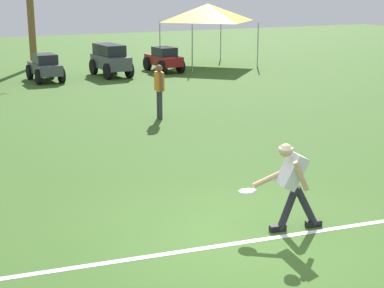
{
  "coord_description": "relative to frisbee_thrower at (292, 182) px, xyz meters",
  "views": [
    {
      "loc": [
        -4.51,
        -6.93,
        3.67
      ],
      "look_at": [
        0.27,
        2.28,
        0.9
      ],
      "focal_mm": 55.0,
      "sensor_mm": 36.0,
      "label": 1
    }
  ],
  "objects": [
    {
      "name": "ground_plane",
      "position": [
        -0.79,
        0.05,
        -0.79
      ],
      "size": [
        80.0,
        80.0,
        0.0
      ],
      "primitive_type": "plane",
      "color": "#3B6224"
    },
    {
      "name": "field_line_paint",
      "position": [
        -0.79,
        -0.09,
        -0.79
      ],
      "size": [
        24.55,
        3.65,
        0.01
      ],
      "primitive_type": "cube",
      "rotation": [
        0.0,
        0.0,
        -0.14
      ],
      "color": "white",
      "rests_on": "ground_plane"
    },
    {
      "name": "frisbee_thrower",
      "position": [
        0.0,
        0.0,
        0.0
      ],
      "size": [
        1.08,
        0.59,
        1.4
      ],
      "color": "#23232D",
      "rests_on": "ground_plane"
    },
    {
      "name": "frisbee_in_flight",
      "position": [
        -0.6,
        0.31,
        -0.16
      ],
      "size": [
        0.36,
        0.36,
        0.05
      ],
      "color": "white"
    },
    {
      "name": "teammate_near_sideline",
      "position": [
        1.52,
        8.27,
        0.15
      ],
      "size": [
        0.24,
        0.5,
        1.56
      ],
      "color": "#33333D",
      "rests_on": "ground_plane"
    },
    {
      "name": "parked_car_slot_d",
      "position": [
        0.34,
        16.85,
        -0.23
      ],
      "size": [
        1.1,
        2.21,
        1.1
      ],
      "color": "#474C51",
      "rests_on": "ground_plane"
    },
    {
      "name": "parked_car_slot_e",
      "position": [
        3.17,
        17.0,
        -0.07
      ],
      "size": [
        1.22,
        2.43,
        1.34
      ],
      "color": "#474C51",
      "rests_on": "ground_plane"
    },
    {
      "name": "parked_car_slot_f",
      "position": [
        5.77,
        17.21,
        -0.23
      ],
      "size": [
        1.15,
        2.23,
        1.1
      ],
      "color": "maroon",
      "rests_on": "ground_plane"
    },
    {
      "name": "event_tent",
      "position": [
        8.64,
        18.32,
        1.72
      ],
      "size": [
        3.67,
        3.67,
        2.93
      ],
      "color": "#B2B5BA",
      "rests_on": "ground_plane"
    }
  ]
}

